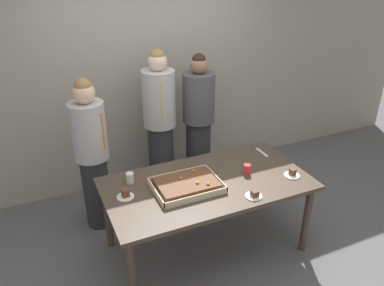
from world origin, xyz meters
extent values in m
plane|color=#5B5B60|center=(0.00, 0.00, 0.00)|extent=(12.00, 12.00, 0.00)
cube|color=#9E998E|center=(0.00, 1.60, 1.50)|extent=(8.00, 0.12, 3.00)
cube|color=#47382D|center=(0.00, 0.00, 0.75)|extent=(1.88, 1.00, 0.04)
cylinder|color=#47382D|center=(-0.86, -0.42, 0.36)|extent=(0.07, 0.07, 0.73)
cylinder|color=#47382D|center=(0.86, -0.42, 0.36)|extent=(0.07, 0.07, 0.73)
cylinder|color=#47382D|center=(-0.86, 0.42, 0.36)|extent=(0.07, 0.07, 0.73)
cylinder|color=#47382D|center=(0.86, 0.42, 0.36)|extent=(0.07, 0.07, 0.73)
cube|color=beige|center=(-0.21, -0.02, 0.77)|extent=(0.59, 0.44, 0.01)
cube|color=beige|center=(-0.21, -0.23, 0.80)|extent=(0.59, 0.01, 0.05)
cube|color=beige|center=(-0.21, 0.20, 0.80)|extent=(0.59, 0.01, 0.05)
cube|color=beige|center=(-0.51, -0.02, 0.80)|extent=(0.01, 0.44, 0.05)
cube|color=beige|center=(0.08, -0.02, 0.80)|extent=(0.01, 0.44, 0.05)
cube|color=brown|center=(-0.21, -0.02, 0.81)|extent=(0.52, 0.37, 0.06)
sphere|color=orange|center=(-0.09, 0.10, 0.85)|extent=(0.03, 0.03, 0.03)
sphere|color=yellow|center=(-0.14, -0.09, 0.85)|extent=(0.03, 0.03, 0.03)
sphere|color=yellow|center=(-0.07, -0.15, 0.85)|extent=(0.03, 0.03, 0.03)
sphere|color=orange|center=(-0.25, 0.04, 0.85)|extent=(0.03, 0.03, 0.03)
cylinder|color=white|center=(0.77, -0.23, 0.77)|extent=(0.15, 0.15, 0.01)
cube|color=brown|center=(0.78, -0.23, 0.81)|extent=(0.05, 0.05, 0.06)
cylinder|color=white|center=(-0.75, 0.07, 0.77)|extent=(0.15, 0.15, 0.01)
cube|color=brown|center=(-0.74, 0.08, 0.81)|extent=(0.06, 0.07, 0.07)
cylinder|color=white|center=(0.26, -0.37, 0.77)|extent=(0.15, 0.15, 0.01)
cube|color=brown|center=(0.26, -0.38, 0.80)|extent=(0.06, 0.06, 0.05)
cylinder|color=white|center=(-0.64, 0.28, 0.82)|extent=(0.07, 0.07, 0.10)
cylinder|color=red|center=(0.41, -0.02, 0.82)|extent=(0.07, 0.07, 0.10)
cube|color=silver|center=(0.78, 0.28, 0.77)|extent=(0.03, 0.20, 0.01)
cylinder|color=#28282D|center=(-0.06, 1.09, 0.45)|extent=(0.29, 0.29, 0.91)
cylinder|color=#B2B2B7|center=(-0.06, 1.09, 1.22)|extent=(0.36, 0.36, 0.63)
cube|color=gold|center=(-0.08, 0.92, 1.26)|extent=(0.04, 0.02, 0.40)
sphere|color=beige|center=(-0.06, 1.09, 1.63)|extent=(0.20, 0.20, 0.20)
sphere|color=olive|center=(-0.06, 1.09, 1.69)|extent=(0.16, 0.16, 0.16)
cylinder|color=#28282D|center=(0.40, 1.04, 0.45)|extent=(0.29, 0.29, 0.90)
cylinder|color=#4C4C51|center=(0.40, 1.04, 1.18)|extent=(0.37, 0.37, 0.57)
sphere|color=#8C664C|center=(0.40, 1.04, 1.56)|extent=(0.20, 0.20, 0.20)
sphere|color=black|center=(0.40, 1.04, 1.61)|extent=(0.15, 0.15, 0.15)
cylinder|color=#28282D|center=(-0.88, 0.83, 0.40)|extent=(0.27, 0.27, 0.81)
cylinder|color=#B2B2B7|center=(-0.88, 0.83, 1.10)|extent=(0.34, 0.34, 0.58)
cube|color=orange|center=(-0.78, 0.70, 1.13)|extent=(0.04, 0.02, 0.37)
sphere|color=beige|center=(-0.88, 0.83, 1.49)|extent=(0.21, 0.21, 0.21)
sphere|color=olive|center=(-0.88, 0.83, 1.55)|extent=(0.17, 0.17, 0.17)
camera|label=1|loc=(-1.34, -2.65, 2.65)|focal=35.66mm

